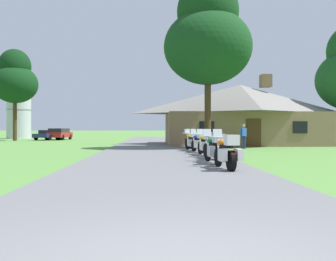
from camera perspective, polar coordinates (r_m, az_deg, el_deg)
ground_plane at (r=23.56m, az=-1.77°, el=-3.05°), size 500.00×500.00×0.00m
asphalt_driveway at (r=21.56m, az=-1.71°, el=-3.28°), size 6.40×80.00×0.06m
motorcycle_orange_nearest_to_camera at (r=12.20m, az=8.88°, el=-3.30°), size 0.86×2.08×1.30m
motorcycle_green_second_in_row at (r=14.27m, az=7.10°, el=-2.78°), size 0.88×2.08×1.30m
motorcycle_black_third_in_row at (r=16.31m, az=6.91°, el=-2.40°), size 0.95×2.07×1.30m
motorcycle_yellow_fourth_in_row at (r=18.40m, az=5.70°, el=-2.09°), size 0.90×2.08×1.30m
motorcycle_blue_fifth_in_row at (r=20.70m, az=4.70°, el=-1.83°), size 0.97×2.07×1.30m
motorcycle_yellow_sixth_in_row at (r=22.63m, az=3.65°, el=-1.65°), size 0.96×2.07×1.30m
motorcycle_orange_farthest_in_row at (r=24.92m, az=3.25°, el=-1.47°), size 0.84×2.08×1.30m
stone_lodge at (r=33.03m, az=10.86°, el=2.52°), size 13.34×9.40×6.06m
bystander_blue_shirt_near_lodge at (r=26.03m, az=11.38°, el=-0.65°), size 0.50×0.36×1.69m
tree_left_far at (r=46.21m, az=-22.25°, el=7.28°), size 5.09×5.09×10.37m
tree_by_lodge_front at (r=26.54m, az=6.06°, el=13.97°), size 6.03×6.03×11.62m
metal_silo_distant at (r=56.00m, az=-21.72°, el=3.37°), size 3.32×3.32×8.79m
parked_red_suv_far_left at (r=47.78m, az=-16.16°, el=-0.44°), size 2.25×4.75×1.40m
parked_navy_sedan_far_left at (r=47.32m, az=-17.76°, el=-0.61°), size 2.62×4.48×1.20m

